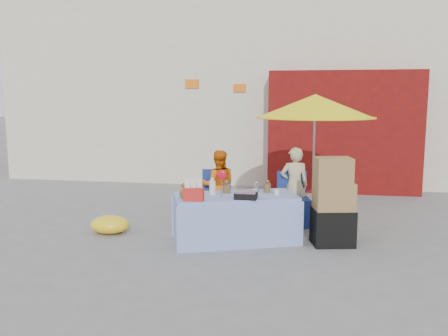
% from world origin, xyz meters
% --- Properties ---
extents(ground, '(80.00, 80.00, 0.00)m').
position_xyz_m(ground, '(0.00, 0.00, 0.00)').
color(ground, slate).
rests_on(ground, ground).
extents(backdrop, '(14.00, 8.00, 7.80)m').
position_xyz_m(backdrop, '(0.52, 7.52, 3.10)').
color(backdrop, silver).
rests_on(backdrop, ground).
extents(market_table, '(1.92, 1.38, 1.06)m').
position_xyz_m(market_table, '(0.44, 0.24, 0.34)').
color(market_table, '#829DD0').
rests_on(market_table, ground).
extents(chair_left, '(0.57, 0.56, 0.85)m').
position_xyz_m(chair_left, '(-0.02, 1.25, 0.26)').
color(chair_left, navy).
rests_on(chair_left, ground).
extents(chair_right, '(0.57, 0.56, 0.85)m').
position_xyz_m(chair_right, '(1.23, 1.25, 0.26)').
color(chair_right, navy).
rests_on(chair_right, ground).
extents(vendor_orange, '(0.65, 0.55, 1.18)m').
position_xyz_m(vendor_orange, '(-0.01, 1.38, 0.59)').
color(vendor_orange, orange).
rests_on(vendor_orange, ground).
extents(vendor_beige, '(0.51, 0.39, 1.25)m').
position_xyz_m(vendor_beige, '(1.24, 1.38, 0.62)').
color(vendor_beige, beige).
rests_on(vendor_beige, ground).
extents(umbrella, '(1.90, 1.90, 2.09)m').
position_xyz_m(umbrella, '(1.54, 1.53, 1.89)').
color(umbrella, gray).
rests_on(umbrella, ground).
extents(box_stack, '(0.63, 0.55, 1.23)m').
position_xyz_m(box_stack, '(1.80, 0.32, 0.57)').
color(box_stack, black).
rests_on(box_stack, ground).
extents(tarp_bundle, '(0.69, 0.61, 0.27)m').
position_xyz_m(tarp_bundle, '(-1.49, 0.31, 0.13)').
color(tarp_bundle, yellow).
rests_on(tarp_bundle, ground).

